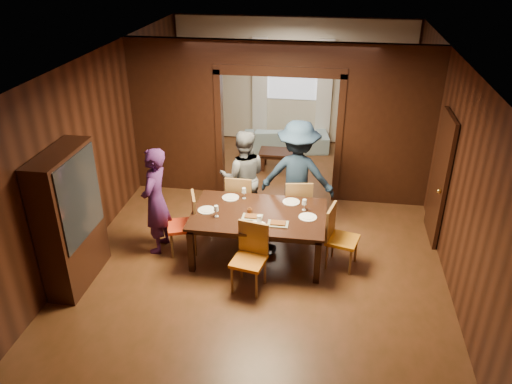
% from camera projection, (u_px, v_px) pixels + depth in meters
% --- Properties ---
extents(floor, '(9.00, 9.00, 0.00)m').
position_uv_depth(floor, '(266.00, 238.00, 8.29)').
color(floor, '#4B2E15').
rests_on(floor, ground).
extents(ceiling, '(5.50, 9.00, 0.02)m').
position_uv_depth(ceiling, '(268.00, 62.00, 6.96)').
color(ceiling, silver).
rests_on(ceiling, room_walls).
extents(room_walls, '(5.52, 9.01, 2.90)m').
position_uv_depth(room_walls, '(280.00, 115.00, 9.25)').
color(room_walls, black).
rests_on(room_walls, floor).
extents(person_purple, '(0.44, 0.65, 1.72)m').
position_uv_depth(person_purple, '(156.00, 201.00, 7.63)').
color(person_purple, '#411B4E').
rests_on(person_purple, floor).
extents(person_grey, '(0.91, 0.77, 1.66)m').
position_uv_depth(person_grey, '(243.00, 177.00, 8.43)').
color(person_grey, slate).
rests_on(person_grey, floor).
extents(person_navy, '(1.27, 0.78, 1.90)m').
position_uv_depth(person_navy, '(298.00, 176.00, 8.21)').
color(person_navy, '#192940').
rests_on(person_navy, floor).
extents(sofa, '(2.02, 1.06, 0.56)m').
position_uv_depth(sofa, '(286.00, 138.00, 11.55)').
color(sofa, '#8BABB7').
rests_on(sofa, floor).
extents(serving_bowl, '(0.31, 0.31, 0.08)m').
position_uv_depth(serving_bowl, '(267.00, 209.00, 7.53)').
color(serving_bowl, black).
rests_on(serving_bowl, dining_table).
extents(dining_table, '(2.01, 1.25, 0.76)m').
position_uv_depth(dining_table, '(259.00, 235.00, 7.66)').
color(dining_table, black).
rests_on(dining_table, floor).
extents(coffee_table, '(0.80, 0.50, 0.40)m').
position_uv_depth(coffee_table, '(278.00, 160.00, 10.66)').
color(coffee_table, black).
rests_on(coffee_table, floor).
extents(chair_left, '(0.56, 0.56, 0.97)m').
position_uv_depth(chair_left, '(182.00, 224.00, 7.74)').
color(chair_left, red).
rests_on(chair_left, floor).
extents(chair_right, '(0.54, 0.54, 0.97)m').
position_uv_depth(chair_right, '(343.00, 238.00, 7.38)').
color(chair_right, orange).
rests_on(chair_right, floor).
extents(chair_far_l, '(0.45, 0.45, 0.97)m').
position_uv_depth(chair_far_l, '(241.00, 200.00, 8.45)').
color(chair_far_l, orange).
rests_on(chair_far_l, floor).
extents(chair_far_r, '(0.51, 0.51, 0.97)m').
position_uv_depth(chair_far_r, '(297.00, 204.00, 8.31)').
color(chair_far_r, '#BF6411').
rests_on(chair_far_r, floor).
extents(chair_near, '(0.52, 0.52, 0.97)m').
position_uv_depth(chair_near, '(249.00, 259.00, 6.90)').
color(chair_near, '#C56712').
rests_on(chair_near, floor).
extents(hutch, '(0.40, 1.20, 2.00)m').
position_uv_depth(hutch, '(70.00, 219.00, 6.85)').
color(hutch, black).
rests_on(hutch, floor).
extents(door_right, '(0.06, 0.90, 2.10)m').
position_uv_depth(door_right, '(440.00, 179.00, 7.88)').
color(door_right, black).
rests_on(door_right, floor).
extents(window_far, '(1.20, 0.03, 1.30)m').
position_uv_depth(window_far, '(293.00, 71.00, 11.41)').
color(window_far, silver).
rests_on(window_far, back_wall).
extents(curtain_left, '(0.35, 0.06, 2.40)m').
position_uv_depth(curtain_left, '(260.00, 90.00, 11.68)').
color(curtain_left, white).
rests_on(curtain_left, back_wall).
extents(curtain_right, '(0.35, 0.06, 2.40)m').
position_uv_depth(curtain_right, '(324.00, 92.00, 11.48)').
color(curtain_right, white).
rests_on(curtain_right, back_wall).
extents(plate_left, '(0.27, 0.27, 0.01)m').
position_uv_depth(plate_left, '(207.00, 210.00, 7.56)').
color(plate_left, silver).
rests_on(plate_left, dining_table).
extents(plate_far_l, '(0.27, 0.27, 0.01)m').
position_uv_depth(plate_far_l, '(231.00, 198.00, 7.92)').
color(plate_far_l, silver).
rests_on(plate_far_l, dining_table).
extents(plate_far_r, '(0.27, 0.27, 0.01)m').
position_uv_depth(plate_far_r, '(291.00, 202.00, 7.79)').
color(plate_far_r, silver).
rests_on(plate_far_r, dining_table).
extents(plate_right, '(0.27, 0.27, 0.01)m').
position_uv_depth(plate_right, '(308.00, 217.00, 7.37)').
color(plate_right, white).
rests_on(plate_right, dining_table).
extents(plate_near, '(0.27, 0.27, 0.01)m').
position_uv_depth(plate_near, '(257.00, 225.00, 7.16)').
color(plate_near, white).
rests_on(plate_near, dining_table).
extents(platter_a, '(0.30, 0.20, 0.04)m').
position_uv_depth(platter_a, '(252.00, 217.00, 7.36)').
color(platter_a, gray).
rests_on(platter_a, dining_table).
extents(platter_b, '(0.30, 0.20, 0.04)m').
position_uv_depth(platter_b, '(278.00, 223.00, 7.19)').
color(platter_b, gray).
rests_on(platter_b, dining_table).
extents(wineglass_left, '(0.08, 0.08, 0.18)m').
position_uv_depth(wineglass_left, '(216.00, 211.00, 7.36)').
color(wineglass_left, silver).
rests_on(wineglass_left, dining_table).
extents(wineglass_far, '(0.08, 0.08, 0.18)m').
position_uv_depth(wineglass_far, '(244.00, 193.00, 7.87)').
color(wineglass_far, silver).
rests_on(wineglass_far, dining_table).
extents(wineglass_right, '(0.08, 0.08, 0.18)m').
position_uv_depth(wineglass_right, '(304.00, 205.00, 7.53)').
color(wineglass_right, silver).
rests_on(wineglass_right, dining_table).
extents(tumbler, '(0.07, 0.07, 0.14)m').
position_uv_depth(tumbler, '(259.00, 220.00, 7.18)').
color(tumbler, silver).
rests_on(tumbler, dining_table).
extents(condiment_jar, '(0.08, 0.08, 0.11)m').
position_uv_depth(condiment_jar, '(250.00, 211.00, 7.44)').
color(condiment_jar, '#4C2611').
rests_on(condiment_jar, dining_table).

